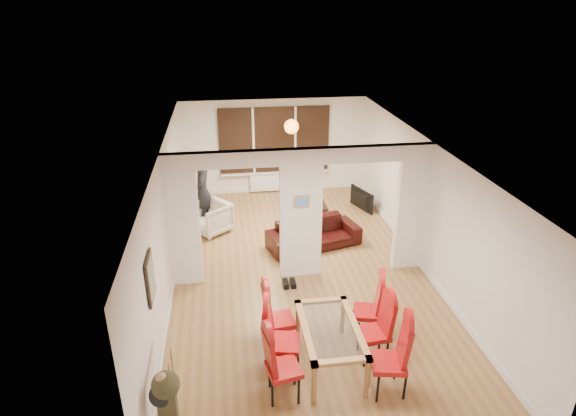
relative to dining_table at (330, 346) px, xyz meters
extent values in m
cube|color=olive|center=(-0.01, 2.64, -0.35)|extent=(5.00, 9.00, 0.01)
cube|color=white|center=(-0.01, 2.64, 0.95)|extent=(5.00, 0.18, 2.60)
cube|color=black|center=(-0.01, 7.08, 1.15)|extent=(3.00, 0.08, 1.80)
cube|color=white|center=(-0.01, 7.04, -0.05)|extent=(1.40, 0.08, 0.50)
sphere|color=orange|center=(0.29, 5.94, 1.80)|extent=(0.36, 0.36, 0.36)
cube|color=gray|center=(-2.48, 0.24, 1.25)|extent=(0.04, 0.52, 0.67)
cube|color=#4C8CD8|center=(-0.01, 2.54, 1.25)|extent=(0.30, 0.03, 0.25)
imported|color=black|center=(0.47, 3.73, -0.05)|extent=(2.16, 1.30, 0.59)
imported|color=#BCB3A0|center=(-1.78, 4.75, 0.02)|extent=(1.11, 1.12, 0.73)
imported|color=black|center=(-1.94, 5.16, 0.53)|extent=(0.67, 0.47, 1.75)
imported|color=black|center=(1.99, 5.53, -0.08)|extent=(0.92, 0.43, 0.54)
cylinder|color=#143F19|center=(0.74, 5.38, 0.04)|extent=(0.07, 0.07, 0.27)
imported|color=black|center=(0.79, 5.35, -0.06)|extent=(0.23, 0.23, 0.06)
camera|label=1|loc=(-1.40, -5.54, 4.77)|focal=30.00mm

